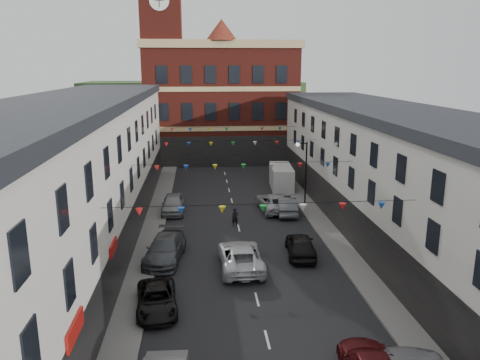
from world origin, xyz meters
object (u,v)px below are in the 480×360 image
object	(u,v)px
car_left_e	(173,204)
car_right_f	(274,202)
street_lamp	(303,165)
pedestrian	(235,217)
car_left_d	(165,249)
car_right_e	(286,206)
moving_car	(241,256)
white_van	(281,178)
car_right_d	(301,245)
car_left_c	(157,299)

from	to	relation	value
car_left_e	car_right_f	xyz separation A→B (m)	(9.10, -0.23, -0.04)
street_lamp	pedestrian	world-z (taller)	street_lamp
car_left_d	car_right_e	size ratio (longest dim) A/B	1.21
street_lamp	car_right_e	distance (m)	4.55
moving_car	white_van	size ratio (longest dim) A/B	1.04
street_lamp	car_right_f	world-z (taller)	street_lamp
car_left_e	white_van	size ratio (longest dim) A/B	0.86
car_right_e	car_right_f	distance (m)	1.46
car_right_e	car_right_f	xyz separation A→B (m)	(-0.93, 1.12, 0.02)
car_left_e	moving_car	size ratio (longest dim) A/B	0.83
street_lamp	car_left_e	bearing A→B (deg)	-174.02
car_right_f	moving_car	distance (m)	12.87
car_right_e	car_right_d	bearing A→B (deg)	90.46
pedestrian	moving_car	bearing A→B (deg)	-99.75
car_right_d	car_right_e	bearing A→B (deg)	-89.25
pedestrian	car_left_d	bearing A→B (deg)	-137.03
car_left_d	car_right_f	size ratio (longest dim) A/B	0.99
street_lamp	car_right_d	bearing A→B (deg)	-103.00
pedestrian	car_right_d	bearing A→B (deg)	-66.17
car_right_f	pedestrian	world-z (taller)	car_right_f
moving_car	pedestrian	bearing A→B (deg)	-93.16
car_left_e	white_van	world-z (taller)	white_van
white_van	car_right_d	bearing A→B (deg)	-91.73
car_right_d	car_left_d	bearing A→B (deg)	4.80
car_left_c	white_van	xyz separation A→B (m)	(11.10, 24.84, 0.60)
car_right_f	white_van	world-z (taller)	white_van
car_right_d	white_van	world-z (taller)	white_van
pedestrian	car_left_c	bearing A→B (deg)	-119.55
car_right_d	car_right_e	xyz separation A→B (m)	(0.77, 9.46, -0.02)
car_left_c	car_right_e	world-z (taller)	car_right_e
car_left_e	car_left_d	bearing A→B (deg)	-89.41
car_left_e	white_van	xyz separation A→B (m)	(11.10, 7.40, 0.41)
moving_car	car_left_e	bearing A→B (deg)	-69.44
car_right_f	white_van	distance (m)	7.89
car_left_d	white_van	world-z (taller)	white_van
car_right_d	moving_car	bearing A→B (deg)	25.91
car_right_d	white_van	size ratio (longest dim) A/B	0.83
car_left_c	car_left_e	xyz separation A→B (m)	(0.00, 17.44, 0.18)
car_left_d	pedestrian	size ratio (longest dim) A/B	3.66
car_left_c	car_left_d	distance (m)	6.74
car_left_e	car_right_d	world-z (taller)	car_left_e
car_left_c	car_right_f	bearing A→B (deg)	56.35
car_left_e	street_lamp	bearing A→B (deg)	6.57
moving_car	pedestrian	size ratio (longest dim) A/B	3.80
car_right_e	white_van	world-z (taller)	white_van
car_left_e	car_right_f	bearing A→B (deg)	-0.83
car_right_d	white_van	xyz separation A→B (m)	(1.84, 18.20, 0.45)
car_left_e	car_left_c	bearing A→B (deg)	-89.41
street_lamp	car_left_e	distance (m)	12.50
moving_car	white_van	bearing A→B (deg)	-108.46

